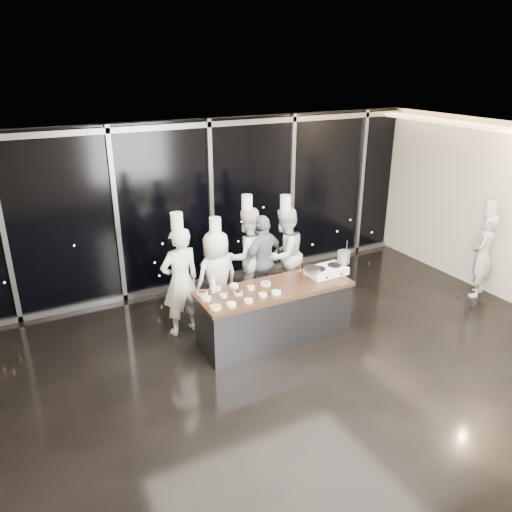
# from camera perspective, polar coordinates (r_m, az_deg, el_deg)

# --- Properties ---
(ground) EXTENTS (9.00, 9.00, 0.00)m
(ground) POSITION_cam_1_polar(r_m,az_deg,el_deg) (7.53, 5.53, -12.39)
(ground) COLOR black
(ground) RESTS_ON ground
(room_shell) EXTENTS (9.02, 7.02, 3.21)m
(room_shell) POSITION_cam_1_polar(r_m,az_deg,el_deg) (6.65, 7.50, 4.32)
(room_shell) COLOR beige
(room_shell) RESTS_ON ground
(window_wall) EXTENTS (8.90, 0.11, 3.20)m
(window_wall) POSITION_cam_1_polar(r_m,az_deg,el_deg) (9.66, -5.22, 5.90)
(window_wall) COLOR black
(window_wall) RESTS_ON ground
(demo_counter) EXTENTS (2.46, 0.86, 0.90)m
(demo_counter) POSITION_cam_1_polar(r_m,az_deg,el_deg) (7.96, 2.13, -6.50)
(demo_counter) COLOR #38383D
(demo_counter) RESTS_ON ground
(stove) EXTENTS (0.66, 0.43, 0.14)m
(stove) POSITION_cam_1_polar(r_m,az_deg,el_deg) (8.27, 8.05, -1.65)
(stove) COLOR white
(stove) RESTS_ON demo_counter
(frying_pan) EXTENTS (0.46, 0.27, 0.04)m
(frying_pan) POSITION_cam_1_polar(r_m,az_deg,el_deg) (8.05, 6.39, -1.48)
(frying_pan) COLOR gray
(frying_pan) RESTS_ON stove
(stock_pot) EXTENTS (0.21, 0.21, 0.20)m
(stock_pot) POSITION_cam_1_polar(r_m,az_deg,el_deg) (8.39, 9.99, -0.10)
(stock_pot) COLOR #A6A6A8
(stock_pot) RESTS_ON stove
(prep_bowls) EXTENTS (1.18, 0.74, 0.05)m
(prep_bowls) POSITION_cam_1_polar(r_m,az_deg,el_deg) (7.49, -2.45, -4.35)
(prep_bowls) COLOR white
(prep_bowls) RESTS_ON demo_counter
(squeeze_bottle) EXTENTS (0.07, 0.07, 0.27)m
(squeeze_bottle) POSITION_cam_1_polar(r_m,az_deg,el_deg) (7.56, -4.94, -3.29)
(squeeze_bottle) COLOR white
(squeeze_bottle) RESTS_ON demo_counter
(chef_far_left) EXTENTS (0.72, 0.53, 2.04)m
(chef_far_left) POSITION_cam_1_polar(r_m,az_deg,el_deg) (8.01, -8.64, -2.77)
(chef_far_left) COLOR silver
(chef_far_left) RESTS_ON ground
(chef_left) EXTENTS (0.87, 0.65, 1.85)m
(chef_left) POSITION_cam_1_polar(r_m,az_deg,el_deg) (8.34, -4.50, -2.36)
(chef_left) COLOR silver
(chef_left) RESTS_ON ground
(chef_center) EXTENTS (0.91, 0.73, 2.03)m
(chef_center) POSITION_cam_1_polar(r_m,az_deg,el_deg) (8.95, -1.00, 0.03)
(chef_center) COLOR silver
(chef_center) RESTS_ON ground
(guest) EXTENTS (1.08, 0.74, 1.70)m
(guest) POSITION_cam_1_polar(r_m,az_deg,el_deg) (8.88, 0.82, -0.56)
(guest) COLOR #141737
(guest) RESTS_ON ground
(chef_right) EXTENTS (1.05, 0.95, 1.99)m
(chef_right) POSITION_cam_1_polar(r_m,az_deg,el_deg) (9.10, 3.26, 0.24)
(chef_right) COLOR silver
(chef_right) RESTS_ON ground
(chef_side) EXTENTS (0.70, 0.62, 1.83)m
(chef_side) POSITION_cam_1_polar(r_m,az_deg,el_deg) (10.15, 24.48, 0.16)
(chef_side) COLOR silver
(chef_side) RESTS_ON ground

